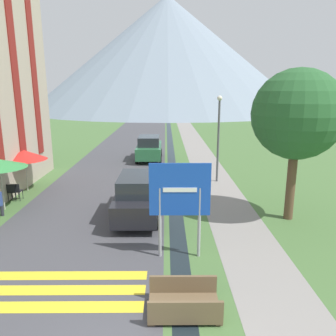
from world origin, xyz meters
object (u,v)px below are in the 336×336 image
at_px(tree_by_path, 297,115).
at_px(road_sign, 180,197).
at_px(parked_car_near, 138,196).
at_px(cafe_umbrella_rear_red, 24,155).
at_px(parked_car_far, 149,148).
at_px(footbridge, 184,304).
at_px(cafe_chair_far_left, 12,191).
at_px(cafe_chair_far_right, 16,190).
at_px(streetlamp, 219,131).

bearing_deg(tree_by_path, road_sign, -145.87).
distance_m(parked_car_near, cafe_umbrella_rear_red, 7.22).
distance_m(road_sign, parked_car_near, 3.93).
bearing_deg(parked_car_far, footbridge, -84.50).
height_order(cafe_chair_far_left, cafe_umbrella_rear_red, cafe_umbrella_rear_red).
height_order(footbridge, parked_car_far, parked_car_far).
bearing_deg(cafe_chair_far_right, cafe_umbrella_rear_red, 91.46).
height_order(footbridge, streetlamp, streetlamp).
relative_size(road_sign, streetlamp, 0.63).
distance_m(parked_car_near, tree_by_path, 7.08).
bearing_deg(cafe_chair_far_left, streetlamp, 27.69).
bearing_deg(road_sign, tree_by_path, 34.13).
bearing_deg(cafe_chair_far_left, cafe_chair_far_right, 28.59).
bearing_deg(streetlamp, road_sign, -106.13).
bearing_deg(cafe_umbrella_rear_red, parked_car_near, -30.68).
distance_m(parked_car_near, parked_car_far, 11.35).
height_order(parked_car_near, streetlamp, streetlamp).
xyz_separation_m(footbridge, streetlamp, (2.54, 11.50, 2.69)).
relative_size(parked_car_far, cafe_chair_far_left, 5.04).
height_order(parked_car_near, cafe_umbrella_rear_red, cafe_umbrella_rear_red).
xyz_separation_m(road_sign, cafe_umbrella_rear_red, (-7.74, 7.07, -0.08)).
distance_m(cafe_chair_far_left, cafe_umbrella_rear_red, 2.18).
relative_size(parked_car_near, tree_by_path, 0.73).
height_order(cafe_umbrella_rear_red, tree_by_path, tree_by_path).
bearing_deg(cafe_chair_far_right, parked_car_near, -23.01).
height_order(parked_car_near, cafe_chair_far_right, parked_car_near).
distance_m(cafe_chair_far_right, tree_by_path, 12.99).
bearing_deg(footbridge, tree_by_path, 51.58).
relative_size(road_sign, cafe_chair_far_left, 3.61).
relative_size(road_sign, cafe_umbrella_rear_red, 1.35).
xyz_separation_m(footbridge, parked_car_near, (-1.60, 6.13, 0.68)).
bearing_deg(parked_car_far, cafe_chair_far_right, -122.37).
bearing_deg(streetlamp, parked_car_far, 125.23).
bearing_deg(cafe_umbrella_rear_red, tree_by_path, -17.60).
xyz_separation_m(footbridge, cafe_umbrella_rear_red, (-7.75, 9.78, 1.69)).
relative_size(cafe_chair_far_right, cafe_umbrella_rear_red, 0.37).
distance_m(cafe_umbrella_rear_red, tree_by_path, 13.20).
bearing_deg(parked_car_near, cafe_chair_far_left, 162.21).
bearing_deg(road_sign, parked_car_far, 96.49).
xyz_separation_m(cafe_chair_far_right, streetlamp, (10.13, 3.33, 2.40)).
height_order(cafe_umbrella_rear_red, streetlamp, streetlamp).
xyz_separation_m(cafe_chair_far_right, tree_by_path, (12.23, -2.32, 3.74)).
distance_m(parked_car_far, streetlamp, 7.59).
height_order(parked_car_near, cafe_chair_far_left, parked_car_near).
bearing_deg(footbridge, road_sign, 90.05).
xyz_separation_m(road_sign, cafe_chair_far_right, (-7.59, 5.46, -1.48)).
bearing_deg(cafe_umbrella_rear_red, road_sign, -42.41).
bearing_deg(tree_by_path, streetlamp, 110.37).
distance_m(cafe_chair_far_right, streetlamp, 10.93).
xyz_separation_m(road_sign, streetlamp, (2.54, 8.79, 0.92)).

